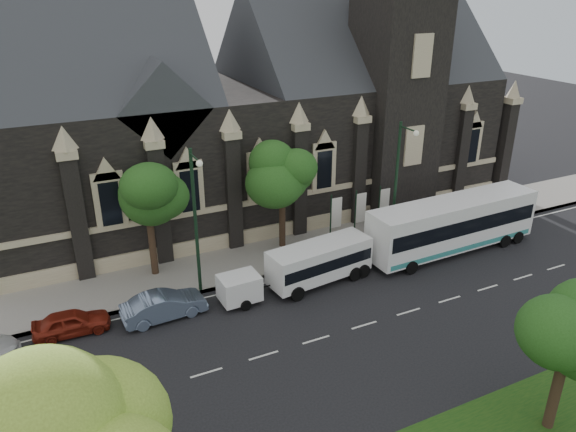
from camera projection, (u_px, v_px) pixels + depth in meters
ground at (316, 340)px, 28.28m from camera, size 160.00×160.00×0.00m
sidewalk at (248, 261)px, 36.10m from camera, size 80.00×5.00×0.15m
museum at (261, 107)px, 42.57m from camera, size 40.00×17.70×29.90m
tree_park_east at (569, 331)px, 21.21m from camera, size 3.40×3.40×6.28m
tree_walk_right at (284, 168)px, 36.09m from camera, size 4.08×4.08×7.80m
tree_walk_left at (149, 190)px, 32.51m from camera, size 3.91×3.91×7.64m
street_lamp_near at (398, 179)px, 36.09m from camera, size 0.36×1.88×9.00m
street_lamp_mid at (196, 215)px, 30.50m from camera, size 0.36×1.88×9.00m
banner_flag_left at (334, 216)px, 37.27m from camera, size 0.90×0.10×4.00m
banner_flag_center at (359, 211)px, 38.07m from camera, size 0.90×0.10×4.00m
banner_flag_right at (382, 206)px, 38.87m from camera, size 0.90×0.10×4.00m
tour_coach at (453, 224)px, 36.88m from camera, size 12.93×3.26×3.75m
shuttle_bus at (320, 261)px, 33.17m from camera, size 6.90×3.08×2.58m
box_trailer at (239, 288)px, 31.15m from camera, size 3.35×1.97×1.78m
sedan at (164, 306)px, 29.88m from camera, size 4.73×1.88×1.53m
car_far_red at (71, 322)px, 28.57m from camera, size 4.01×1.79×1.34m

